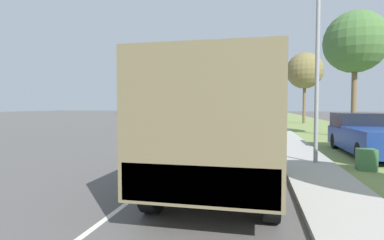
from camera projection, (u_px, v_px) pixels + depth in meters
The scene contains 14 objects.
ground_plane at pixel (235, 123), 37.73m from camera, with size 180.00×180.00×0.00m, color #565451.
lane_centre_stripe at pixel (235, 123), 37.73m from camera, with size 0.12×120.00×0.00m.
sidewalk_right at pixel (272, 123), 36.76m from camera, with size 1.80×120.00×0.12m.
grass_strip_right at pixel (310, 124), 35.82m from camera, with size 7.00×120.00×0.02m.
military_truck at pixel (222, 123), 7.57m from camera, with size 2.56×6.79×3.07m.
car_nearest_ahead at pixel (244, 129), 18.05m from camera, with size 1.92×4.10×1.60m.
car_second_ahead at pixel (244, 121), 30.44m from camera, with size 1.87×4.69×1.37m.
car_third_ahead at pixel (228, 115), 47.01m from camera, with size 1.74×4.61×1.63m.
pickup_truck at pixel (366, 135), 12.91m from camera, with size 1.96×5.71×1.75m.
lamp_post at pixel (311, 54), 10.40m from camera, with size 1.69×0.24×6.31m.
tree_mid_right at pixel (355, 42), 19.78m from camera, with size 4.06×4.06×8.35m.
tree_far_right at pixel (305, 71), 36.22m from camera, with size 4.35×4.35×8.57m.
utility_box at pixel (366, 160), 9.67m from camera, with size 0.55×0.45×0.70m.
building_distant at pixel (163, 102), 79.03m from camera, with size 20.27×9.68×6.48m.
Camera 1 is at (2.74, 2.03, 2.10)m, focal length 28.00 mm.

